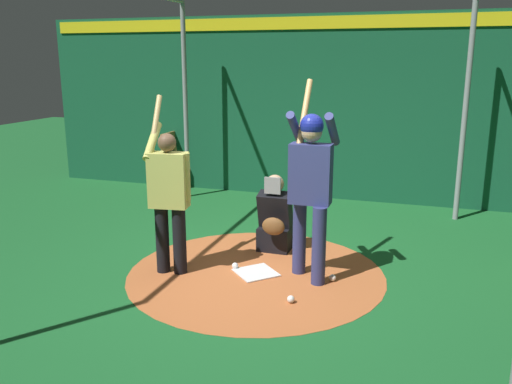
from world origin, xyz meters
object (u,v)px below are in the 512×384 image
Objects in this scene: home_plate at (256,272)px; batter at (310,180)px; bat_rack at (172,162)px; catcher at (275,221)px; visitor at (169,194)px; baseball_2 at (235,266)px; baseball_1 at (291,299)px; baseball_0 at (333,278)px.

home_plate is 0.20× the size of batter.
bat_rack is (-3.43, -2.75, 0.48)m from home_plate.
batter reaches higher than catcher.
visitor is 1.87× the size of bat_rack.
catcher is at bearing -141.17° from batter.
bat_rack is at bearing -143.74° from baseball_2.
catcher is at bearing -158.02° from baseball_1.
batter is 1.36m from baseball_2.
batter is 2.20× the size of catcher.
catcher is 0.50× the size of visitor.
home_plate is 5.68× the size of baseball_0.
baseball_2 is at bearing -99.20° from home_plate.
baseball_1 is (0.66, -0.30, 0.00)m from baseball_0.
catcher is (-0.74, -0.59, -0.72)m from batter.
home_plate is 5.68× the size of baseball_2.
baseball_0 and baseball_2 have the same top height.
batter reaches higher than baseball_1.
batter is at bearing -94.93° from baseball_0.
batter is at bearing 44.80° from bat_rack.
baseball_1 is (4.04, 3.32, -0.45)m from bat_rack.
catcher is at bearing 46.29° from bat_rack.
home_plate is at bearing -137.28° from baseball_1.
catcher is at bearing 130.80° from visitor.
home_plate is 1.24m from batter.
baseball_1 is 1.00× the size of baseball_2.
visitor is at bearing -75.26° from home_plate.
baseball_1 is at bearing 21.98° from catcher.
baseball_2 is at bearing 105.46° from visitor.
visitor is (0.32, -1.51, -0.19)m from batter.
baseball_0 is at bearing 48.90° from catcher.
baseball_1 is at bearing 51.86° from baseball_2.
home_plate is at bearing 0.71° from catcher.
baseball_1 is at bearing 68.17° from visitor.
batter is 28.98× the size of baseball_0.
baseball_2 is (0.76, -0.26, -0.34)m from catcher.
batter is 4.78m from bat_rack.
visitor is (1.05, -0.92, 0.53)m from catcher.
baseball_2 is at bearing -88.08° from batter.
catcher is 1.57m from baseball_1.
home_plate is 0.43× the size of catcher.
baseball_2 is (0.00, -1.13, 0.00)m from baseball_0.
baseball_1 is at bearing 42.72° from home_plate.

